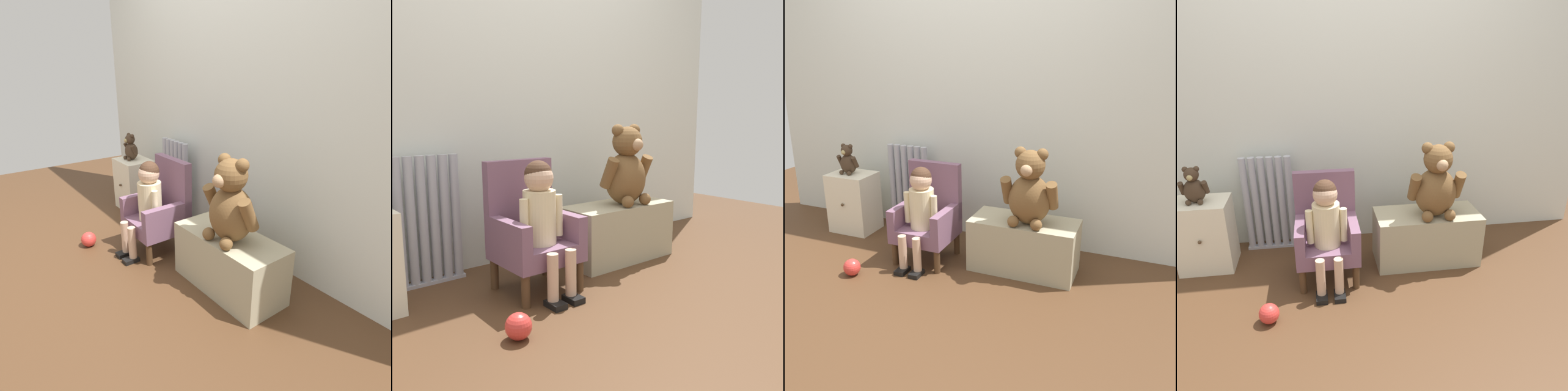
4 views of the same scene
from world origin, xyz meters
TOP-DOWN VIEW (x-y plane):
  - ground_plane at (0.00, 0.00)m, footprint 6.00×6.00m
  - back_wall at (0.00, 1.09)m, footprint 3.80×0.05m
  - radiator at (-0.58, 0.97)m, footprint 0.37×0.05m
  - child_armchair at (-0.19, 0.57)m, footprint 0.40×0.38m
  - child_figure at (-0.19, 0.46)m, footprint 0.25×0.35m
  - low_bench at (0.51, 0.63)m, footprint 0.72×0.33m
  - large_teddy_bear at (0.55, 0.59)m, footprint 0.37×0.26m
  - toy_ball at (-0.54, 0.12)m, footprint 0.11×0.11m

SIDE VIEW (x-z plane):
  - ground_plane at x=0.00m, z-range 0.00..0.00m
  - toy_ball at x=-0.54m, z-range 0.00..0.11m
  - low_bench at x=0.51m, z-range 0.00..0.37m
  - child_armchair at x=-0.19m, z-range -0.03..0.66m
  - radiator at x=-0.58m, z-range 0.00..0.71m
  - child_figure at x=-0.19m, z-range 0.10..0.80m
  - large_teddy_bear at x=0.55m, z-range 0.34..0.84m
  - back_wall at x=0.00m, z-range 0.00..2.40m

